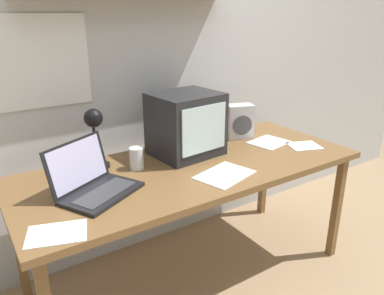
% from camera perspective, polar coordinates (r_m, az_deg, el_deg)
% --- Properties ---
extents(ground_plane, '(12.00, 12.00, 0.00)m').
position_cam_1_polar(ground_plane, '(2.43, 0.00, -18.78)').
color(ground_plane, '#A2825F').
extents(back_wall, '(5.60, 0.24, 2.60)m').
position_cam_1_polar(back_wall, '(2.34, -7.32, 14.79)').
color(back_wall, silver).
rests_on(back_wall, ground_plane).
extents(corner_desk, '(1.89, 0.79, 0.73)m').
position_cam_1_polar(corner_desk, '(2.07, 0.00, -3.99)').
color(corner_desk, brown).
rests_on(corner_desk, ground_plane).
extents(crt_monitor, '(0.40, 0.36, 0.36)m').
position_cam_1_polar(crt_monitor, '(2.14, -0.92, 3.56)').
color(crt_monitor, '#232326').
rests_on(crt_monitor, corner_desk).
extents(laptop, '(0.44, 0.41, 0.24)m').
position_cam_1_polar(laptop, '(1.78, -15.06, -4.86)').
color(laptop, black).
rests_on(laptop, corner_desk).
extents(desk_lamp, '(0.14, 0.17, 0.34)m').
position_cam_1_polar(desk_lamp, '(1.97, -14.66, 2.46)').
color(desk_lamp, black).
rests_on(desk_lamp, corner_desk).
extents(juice_glass, '(0.08, 0.08, 0.12)m').
position_cam_1_polar(juice_glass, '(2.00, -8.43, -1.80)').
color(juice_glass, white).
rests_on(juice_glass, corner_desk).
extents(space_heater, '(0.20, 0.15, 0.22)m').
position_cam_1_polar(space_heater, '(2.47, 7.24, 3.96)').
color(space_heater, silver).
rests_on(space_heater, corner_desk).
extents(printed_handout, '(0.26, 0.22, 0.00)m').
position_cam_1_polar(printed_handout, '(1.54, -19.92, -12.23)').
color(printed_handout, white).
rests_on(printed_handout, corner_desk).
extents(loose_paper_near_monitor, '(0.33, 0.28, 0.00)m').
position_cam_1_polar(loose_paper_near_monitor, '(1.93, 5.00, -4.15)').
color(loose_paper_near_monitor, white).
rests_on(loose_paper_near_monitor, corner_desk).
extents(open_notebook, '(0.27, 0.24, 0.00)m').
position_cam_1_polar(open_notebook, '(2.44, 11.66, 0.80)').
color(open_notebook, white).
rests_on(open_notebook, corner_desk).
extents(loose_paper_near_laptop, '(0.23, 0.21, 0.00)m').
position_cam_1_polar(loose_paper_near_laptop, '(2.43, 16.75, 0.24)').
color(loose_paper_near_laptop, white).
rests_on(loose_paper_near_laptop, corner_desk).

